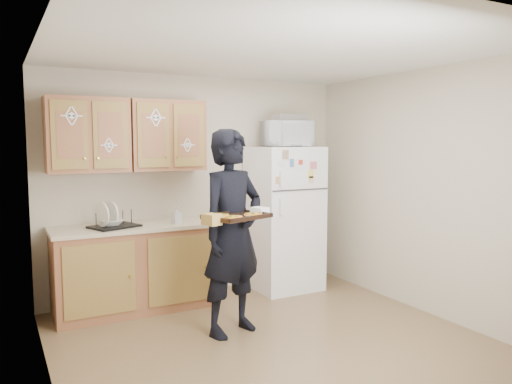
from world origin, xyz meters
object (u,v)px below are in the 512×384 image
(baking_tray, at_px, (237,217))
(microwave, at_px, (287,134))
(person, at_px, (233,232))
(dish_rack, at_px, (114,219))
(refrigerator, at_px, (284,218))

(baking_tray, bearing_deg, microwave, 26.75)
(baking_tray, distance_m, microwave, 1.90)
(person, xyz_separation_m, dish_rack, (-0.84, 1.00, 0.05))
(refrigerator, xyz_separation_m, microwave, (-0.00, -0.05, 1.00))
(refrigerator, bearing_deg, microwave, -92.68)
(person, height_order, microwave, microwave)
(refrigerator, xyz_separation_m, dish_rack, (-2.00, 0.00, 0.14))
(refrigerator, bearing_deg, baking_tray, -134.17)
(baking_tray, xyz_separation_m, microwave, (1.24, 1.23, 0.72))
(microwave, bearing_deg, baking_tray, -125.05)
(microwave, relative_size, dish_rack, 1.21)
(baking_tray, height_order, dish_rack, baking_tray)
(person, xyz_separation_m, microwave, (1.15, 0.95, 0.91))
(person, bearing_deg, baking_tray, -126.00)
(microwave, bearing_deg, dish_rack, -171.25)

